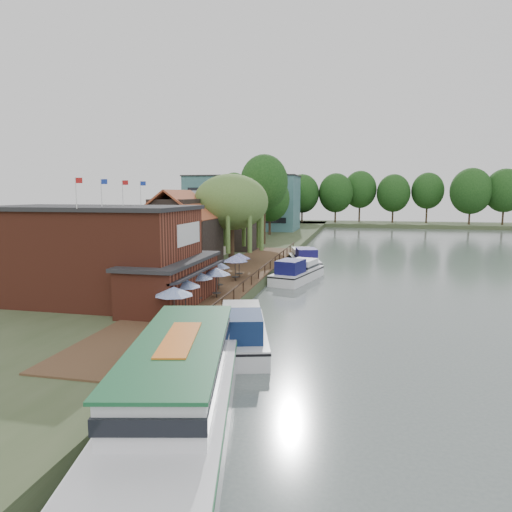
# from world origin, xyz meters

# --- Properties ---
(ground) EXTENTS (260.00, 260.00, 0.00)m
(ground) POSITION_xyz_m (0.00, 0.00, 0.00)
(ground) COLOR #4F5B58
(ground) RESTS_ON ground
(land_bank) EXTENTS (50.00, 140.00, 1.00)m
(land_bank) POSITION_xyz_m (-30.00, 35.00, 0.50)
(land_bank) COLOR #384728
(land_bank) RESTS_ON ground
(quay_deck) EXTENTS (6.00, 50.00, 0.10)m
(quay_deck) POSITION_xyz_m (-8.00, 10.00, 1.05)
(quay_deck) COLOR #47301E
(quay_deck) RESTS_ON land_bank
(quay_rail) EXTENTS (0.20, 49.00, 1.00)m
(quay_rail) POSITION_xyz_m (-5.30, 10.50, 1.50)
(quay_rail) COLOR black
(quay_rail) RESTS_ON land_bank
(pub) EXTENTS (20.00, 11.00, 7.30)m
(pub) POSITION_xyz_m (-14.00, -1.00, 4.65)
(pub) COLOR maroon
(pub) RESTS_ON land_bank
(hotel_block) EXTENTS (25.40, 12.40, 12.30)m
(hotel_block) POSITION_xyz_m (-22.00, 70.00, 7.15)
(hotel_block) COLOR #38666B
(hotel_block) RESTS_ON land_bank
(cottage_a) EXTENTS (8.60, 7.60, 8.50)m
(cottage_a) POSITION_xyz_m (-15.00, 14.00, 5.25)
(cottage_a) COLOR black
(cottage_a) RESTS_ON land_bank
(cottage_b) EXTENTS (9.60, 8.60, 8.50)m
(cottage_b) POSITION_xyz_m (-18.00, 24.00, 5.25)
(cottage_b) COLOR beige
(cottage_b) RESTS_ON land_bank
(cottage_c) EXTENTS (7.60, 7.60, 8.50)m
(cottage_c) POSITION_xyz_m (-14.00, 33.00, 5.25)
(cottage_c) COLOR black
(cottage_c) RESTS_ON land_bank
(willow) EXTENTS (8.60, 8.60, 10.43)m
(willow) POSITION_xyz_m (-10.50, 19.00, 6.21)
(willow) COLOR #476B2D
(willow) RESTS_ON land_bank
(umbrella_0) EXTENTS (2.42, 2.42, 2.38)m
(umbrella_0) POSITION_xyz_m (-7.19, -6.08, 2.29)
(umbrella_0) COLOR navy
(umbrella_0) RESTS_ON quay_deck
(umbrella_1) EXTENTS (2.14, 2.14, 2.38)m
(umbrella_1) POSITION_xyz_m (-7.46, -3.51, 2.29)
(umbrella_1) COLOR #1B4198
(umbrella_1) RESTS_ON quay_deck
(umbrella_2) EXTENTS (2.37, 2.37, 2.38)m
(umbrella_2) POSITION_xyz_m (-7.71, -0.41, 2.29)
(umbrella_2) COLOR navy
(umbrella_2) RESTS_ON quay_deck
(umbrella_3) EXTENTS (2.29, 2.29, 2.38)m
(umbrella_3) POSITION_xyz_m (-6.83, 1.47, 2.29)
(umbrella_3) COLOR navy
(umbrella_3) RESTS_ON quay_deck
(umbrella_4) EXTENTS (1.97, 1.97, 2.38)m
(umbrella_4) POSITION_xyz_m (-7.62, 4.66, 2.29)
(umbrella_4) COLOR navy
(umbrella_4) RESTS_ON quay_deck
(umbrella_5) EXTENTS (2.41, 2.41, 2.38)m
(umbrella_5) POSITION_xyz_m (-7.21, 8.53, 2.29)
(umbrella_5) COLOR navy
(umbrella_5) RESTS_ON quay_deck
(umbrella_6) EXTENTS (2.24, 2.24, 2.38)m
(umbrella_6) POSITION_xyz_m (-7.31, 10.36, 2.29)
(umbrella_6) COLOR #1B2395
(umbrella_6) RESTS_ON quay_deck
(cruiser_0) EXTENTS (5.83, 10.70, 2.48)m
(cruiser_0) POSITION_xyz_m (-2.90, -6.04, 1.24)
(cruiser_0) COLOR silver
(cruiser_0) RESTS_ON ground
(cruiser_1) EXTENTS (5.72, 10.63, 2.47)m
(cruiser_1) POSITION_xyz_m (-2.27, 15.45, 1.23)
(cruiser_1) COLOR white
(cruiser_1) RESTS_ON ground
(cruiser_2) EXTENTS (5.87, 10.94, 2.55)m
(cruiser_2) POSITION_xyz_m (-2.67, 25.12, 1.27)
(cruiser_2) COLOR silver
(cruiser_2) RESTS_ON ground
(tour_boat) EXTENTS (7.53, 16.03, 3.38)m
(tour_boat) POSITION_xyz_m (-3.01, -15.86, 1.69)
(tour_boat) COLOR silver
(tour_boat) RESTS_ON ground
(swan) EXTENTS (0.44, 0.44, 0.44)m
(swan) POSITION_xyz_m (-4.41, -10.13, 0.22)
(swan) COLOR white
(swan) RESTS_ON ground
(bank_tree_0) EXTENTS (7.69, 7.69, 14.43)m
(bank_tree_0) POSITION_xyz_m (-11.04, 40.75, 8.22)
(bank_tree_0) COLOR #143811
(bank_tree_0) RESTS_ON land_bank
(bank_tree_1) EXTENTS (7.23, 7.23, 11.72)m
(bank_tree_1) POSITION_xyz_m (-15.22, 49.72, 6.86)
(bank_tree_1) COLOR #143811
(bank_tree_1) RESTS_ON land_bank
(bank_tree_2) EXTENTS (7.95, 7.95, 11.76)m
(bank_tree_2) POSITION_xyz_m (-13.36, 57.79, 6.88)
(bank_tree_2) COLOR #143811
(bank_tree_2) RESTS_ON land_bank
(bank_tree_3) EXTENTS (8.60, 8.60, 14.02)m
(bank_tree_3) POSITION_xyz_m (-15.70, 79.62, 8.01)
(bank_tree_3) COLOR #143811
(bank_tree_3) RESTS_ON land_bank
(bank_tree_4) EXTENTS (7.47, 7.47, 11.08)m
(bank_tree_4) POSITION_xyz_m (-14.96, 87.15, 6.54)
(bank_tree_4) COLOR #143811
(bank_tree_4) RESTS_ON land_bank
(bank_tree_5) EXTENTS (6.02, 6.02, 11.88)m
(bank_tree_5) POSITION_xyz_m (-14.54, 93.99, 6.94)
(bank_tree_5) COLOR #143811
(bank_tree_5) RESTS_ON land_bank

